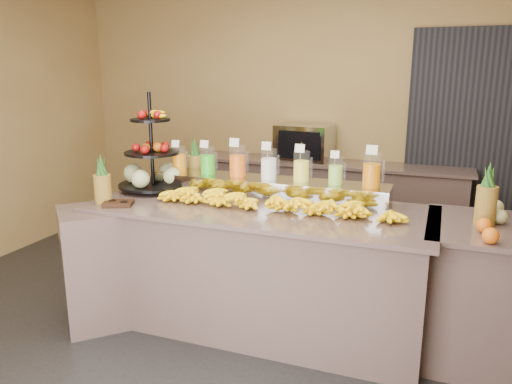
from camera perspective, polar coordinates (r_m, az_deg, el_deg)
The scene contains 19 objects.
ground at distance 3.74m, azimuth -1.39°, elevation -16.75°, with size 6.00×6.00×0.00m, color black.
room_envelope at distance 3.90m, azimuth 5.54°, elevation 13.42°, with size 6.04×5.02×2.82m.
buffet_counter at distance 3.78m, azimuth -1.57°, elevation -8.46°, with size 2.75×1.25×0.93m.
right_counter at distance 3.70m, azimuth 26.88°, elevation -10.56°, with size 1.08×0.88×0.93m.
back_ledge at distance 5.56m, azimuth 7.34°, elevation -1.20°, with size 3.10×0.55×0.93m.
pitcher_tray at distance 3.87m, azimuth 1.45°, elevation 0.46°, with size 1.85×0.30×0.15m, color gray.
juice_pitcher_orange_a at distance 4.15m, azimuth -8.76°, elevation 3.60°, with size 0.11×0.12×0.28m.
juice_pitcher_green at distance 4.03m, azimuth -5.54°, elevation 3.45°, with size 0.12×0.12×0.29m.
juice_pitcher_orange_b at distance 3.92m, azimuth -2.12°, elevation 3.37°, with size 0.13×0.14×0.32m.
juice_pitcher_milk at distance 3.83m, azimuth 1.47°, elevation 3.04°, with size 0.13×0.13×0.30m.
juice_pitcher_lemon at distance 3.76m, azimuth 5.21°, elevation 2.74°, with size 0.12×0.13×0.30m.
juice_pitcher_lime at distance 3.70m, azimuth 9.09°, elevation 2.26°, with size 0.11×0.11×0.26m.
juice_pitcher_orange_c at distance 3.66m, azimuth 13.09°, elevation 2.23°, with size 0.13×0.14×0.32m.
banana_heap at distance 3.56m, azimuth 1.81°, elevation -0.85°, with size 1.83×0.17×0.15m.
fruit_stand at distance 4.16m, azimuth -11.34°, elevation 2.98°, with size 0.63×0.63×0.80m.
condiment_caddy at distance 3.79m, azimuth -15.47°, elevation -1.27°, with size 0.21×0.16×0.03m, color black.
pineapple_left_a at distance 3.87m, azimuth -17.13°, elevation 0.77°, with size 0.13×0.13×0.37m.
pineapple_left_b at distance 4.34m, azimuth -6.97°, elevation 2.91°, with size 0.14×0.14×0.41m.
oven_warmer at distance 5.47m, azimuth 5.55°, elevation 5.64°, with size 0.58×0.41×0.39m, color gray.
Camera 1 is at (1.22, -2.97, 1.91)m, focal length 35.00 mm.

